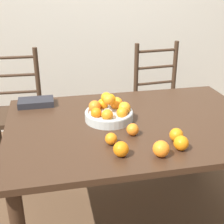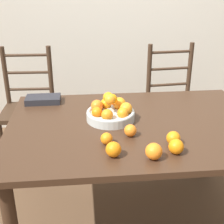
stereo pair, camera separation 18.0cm
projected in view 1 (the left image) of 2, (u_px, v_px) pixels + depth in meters
name	position (u px, v px, depth m)	size (l,w,h in m)	color
ground_plane	(132.00, 216.00, 2.17)	(12.00, 12.00, 0.00)	brown
wall_back	(93.00, 3.00, 3.06)	(8.00, 0.06, 2.60)	beige
dining_table	(135.00, 135.00, 1.92)	(1.53, 1.06, 0.73)	#382316
fruit_bowl	(109.00, 112.00, 1.90)	(0.29, 0.29, 0.17)	#B2B7B2
orange_loose_0	(181.00, 143.00, 1.57)	(0.08, 0.08, 0.08)	orange
orange_loose_1	(121.00, 149.00, 1.51)	(0.08, 0.08, 0.08)	orange
orange_loose_2	(133.00, 129.00, 1.71)	(0.07, 0.07, 0.07)	orange
orange_loose_3	(176.00, 135.00, 1.65)	(0.07, 0.07, 0.07)	orange
orange_loose_4	(111.00, 139.00, 1.62)	(0.06, 0.06, 0.06)	orange
orange_loose_5	(161.00, 149.00, 1.51)	(0.08, 0.08, 0.08)	orange
chair_left	(16.00, 115.00, 2.58)	(0.43, 0.42, 1.01)	#382619
chair_right	(160.00, 103.00, 2.81)	(0.45, 0.44, 1.01)	#382619
book_stack	(36.00, 102.00, 2.12)	(0.24, 0.14, 0.04)	#232328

